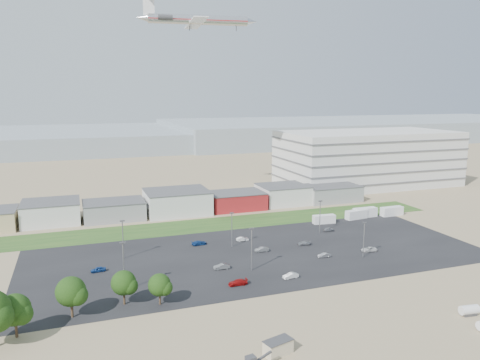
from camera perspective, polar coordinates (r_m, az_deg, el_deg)
name	(u,v)px	position (r m, az deg, el deg)	size (l,w,h in m)	color
ground	(271,285)	(106.87, 3.79, -12.65)	(700.00, 700.00, 0.00)	#937B5D
parking_lot	(258,254)	(125.89, 2.26, -9.01)	(120.00, 50.00, 0.01)	black
grass_strip	(208,225)	(153.31, -3.96, -5.47)	(160.00, 16.00, 0.02)	#244A1B
hills_backdrop	(170,138)	(414.56, -8.50, 5.06)	(700.00, 200.00, 9.00)	gray
building_row	(146,204)	(167.04, -11.38, -2.92)	(170.00, 20.00, 8.00)	silver
parking_garage	(367,158)	(227.79, 15.25, 2.60)	(80.00, 40.00, 25.00)	silver
portable_shed	(278,347)	(81.09, 4.66, -19.63)	(4.87, 2.53, 2.46)	beige
storage_tank_nw	(469,310)	(102.91, 26.16, -14.01)	(3.63, 1.82, 2.18)	silver
box_trailer_a	(324,219)	(156.84, 10.21, -4.72)	(7.45, 2.33, 2.80)	silver
box_trailer_b	(356,214)	(164.83, 13.99, -4.10)	(7.97, 2.49, 2.99)	silver
box_trailer_c	(365,212)	(167.85, 14.99, -3.84)	(8.59, 2.69, 3.22)	silver
box_trailer_d	(392,211)	(172.57, 18.01, -3.64)	(8.25, 2.58, 3.10)	silver
tree_left	(15,313)	(92.68, -25.76, -14.42)	(5.97, 5.97, 8.95)	black
tree_mid	(71,295)	(96.26, -19.91, -13.01)	(6.06, 6.06, 9.09)	black
tree_right	(124,285)	(98.91, -14.00, -12.37)	(5.36, 5.36, 8.04)	black
tree_near	(160,287)	(97.52, -9.79, -12.76)	(4.90, 4.90, 7.34)	black
lightpole_front_l	(124,267)	(104.76, -13.98, -10.22)	(1.28, 0.53, 10.90)	slate
lightpole_front_m	(252,249)	(113.04, 1.42, -8.45)	(1.25, 0.52, 10.59)	slate
lightpole_front_r	(364,240)	(126.10, 14.85, -7.08)	(1.11, 0.46, 9.42)	slate
lightpole_back_l	(123,240)	(124.81, -14.07, -7.05)	(1.19, 0.50, 10.12)	slate
lightpole_back_m	(232,230)	(130.13, -1.00, -6.09)	(1.15, 0.48, 9.79)	slate
lightpole_back_r	(320,217)	(144.72, 9.72, -4.47)	(1.20, 0.50, 10.17)	slate
airliner	(198,20)	(189.47, -5.09, 18.88)	(46.59, 31.77, 13.76)	silver
parked_car_0	(369,249)	(132.30, 15.45, -8.15)	(1.98, 4.29, 1.19)	silver
parked_car_1	(324,255)	(125.12, 10.20, -9.02)	(1.22, 3.50, 1.15)	#A5A5AA
parked_car_3	(238,282)	(106.36, -0.26, -12.37)	(1.76, 4.33, 1.26)	maroon
parked_car_4	(222,267)	(115.46, -2.25, -10.49)	(1.38, 3.94, 1.30)	#595B5E
parked_car_5	(98,269)	(118.68, -16.91, -10.39)	(1.42, 3.54, 1.21)	navy
parked_car_6	(199,243)	(133.42, -5.00, -7.64)	(1.74, 4.27, 1.24)	navy
parked_car_7	(262,249)	(127.57, 2.67, -8.45)	(1.34, 3.85, 1.27)	#595B5E
parked_car_8	(329,229)	(148.23, 10.79, -5.95)	(1.44, 3.57, 1.22)	#A5A5AA
parked_car_11	(242,239)	(136.42, 0.30, -7.20)	(1.24, 3.55, 1.17)	silver
parked_car_12	(304,243)	(133.99, 7.79, -7.65)	(1.51, 3.72, 1.08)	#A5A5AA
parked_car_13	(291,276)	(110.63, 6.19, -11.52)	(1.32, 3.80, 1.25)	silver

